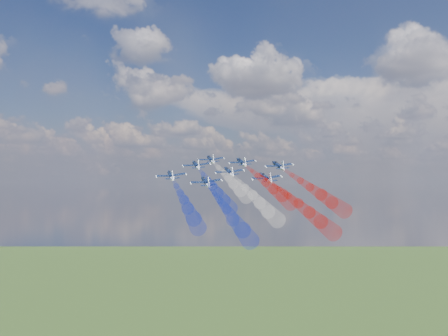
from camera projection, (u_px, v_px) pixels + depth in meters
The scene contains 16 objects.
jet_lead at pixel (211, 159), 178.34m from camera, with size 9.94×12.42×3.31m, color black, non-canonical shape.
trail_lead at pixel (228, 178), 153.33m from camera, with size 4.14×42.08×4.14m, color white, non-canonical shape.
jet_inner_left at pixel (196, 165), 166.03m from camera, with size 9.94×12.42×3.31m, color black, non-canonical shape.
trail_inner_left at pixel (212, 186), 141.02m from camera, with size 4.14×42.08×4.14m, color #172BC5, non-canonical shape.
jet_inner_right at pixel (241, 162), 169.13m from camera, with size 9.94×12.42×3.31m, color black, non-canonical shape.
trail_inner_right at pixel (265, 182), 144.12m from camera, with size 4.14×42.08×4.14m, color red, non-canonical shape.
jet_outer_left at pixel (171, 175), 154.14m from camera, with size 9.94×12.42×3.31m, color black, non-canonical shape.
trail_outer_left at pixel (184, 200), 129.14m from camera, with size 4.14×42.08×4.14m, color #172BC5, non-canonical shape.
jet_center_third at pixel (229, 172), 159.32m from camera, with size 9.94×12.42×3.31m, color black, non-canonical shape.
trail_center_third at pixel (252, 195), 134.31m from camera, with size 4.14×42.08×4.14m, color white, non-canonical shape.
jet_outer_right at pixel (278, 166), 161.79m from camera, with size 9.94×12.42×3.31m, color black, non-canonical shape.
trail_outer_right at pixel (310, 187), 136.79m from camera, with size 4.14×42.08×4.14m, color red, non-canonical shape.
jet_rear_left at pixel (206, 182), 146.13m from camera, with size 9.94×12.42×3.31m, color black, non-canonical shape.
trail_rear_left at pixel (227, 209), 121.12m from camera, with size 4.14×42.08×4.14m, color #172BC5, non-canonical shape.
jet_rear_right at pixel (266, 178), 150.85m from camera, with size 9.94×12.42×3.31m, color black, non-canonical shape.
trail_rear_right at pixel (298, 204), 125.84m from camera, with size 4.14×42.08×4.14m, color red, non-canonical shape.
Camera 1 is at (89.24, -150.47, 132.67)m, focal length 38.78 mm.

